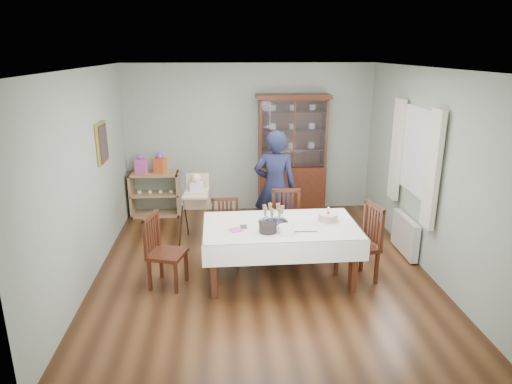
{
  "coord_description": "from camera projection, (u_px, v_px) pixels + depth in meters",
  "views": [
    {
      "loc": [
        -0.52,
        -5.76,
        2.92
      ],
      "look_at": [
        -0.06,
        0.2,
        1.05
      ],
      "focal_mm": 32.0,
      "sensor_mm": 36.0,
      "label": 1
    }
  ],
  "objects": [
    {
      "name": "high_chair",
      "position": [
        198.0,
        214.0,
        7.2
      ],
      "size": [
        0.53,
        0.53,
        1.1
      ],
      "rotation": [
        0.0,
        0.0,
        -0.09
      ],
      "color": "black",
      "rests_on": "floor"
    },
    {
      "name": "sideboard",
      "position": [
        155.0,
        194.0,
        8.31
      ],
      "size": [
        0.9,
        0.38,
        0.8
      ],
      "color": "tan",
      "rests_on": "floor"
    },
    {
      "name": "chair_end_right",
      "position": [
        358.0,
        258.0,
        5.98
      ],
      "size": [
        0.55,
        0.55,
        1.03
      ],
      "rotation": [
        0.0,
        0.0,
        -1.34
      ],
      "color": "#4D2213",
      "rests_on": "floor"
    },
    {
      "name": "plate_stack_dark",
      "position": [
        268.0,
        228.0,
        5.63
      ],
      "size": [
        0.29,
        0.29,
        0.11
      ],
      "primitive_type": "cylinder",
      "rotation": [
        0.0,
        0.0,
        0.39
      ],
      "color": "black",
      "rests_on": "dining_table"
    },
    {
      "name": "curtain_left",
      "position": [
        433.0,
        170.0,
        5.81
      ],
      "size": [
        0.07,
        0.3,
        1.55
      ],
      "primitive_type": "cube",
      "color": "silver",
      "rests_on": "room_shell"
    },
    {
      "name": "cutlery",
      "position": [
        241.0,
        227.0,
        5.79
      ],
      "size": [
        0.11,
        0.15,
        0.01
      ],
      "primitive_type": null,
      "rotation": [
        0.0,
        0.0,
        0.02
      ],
      "color": "silver",
      "rests_on": "dining_table"
    },
    {
      "name": "china_cabinet",
      "position": [
        292.0,
        153.0,
        8.26
      ],
      "size": [
        1.3,
        0.48,
        2.18
      ],
      "color": "#4D2213",
      "rests_on": "floor"
    },
    {
      "name": "curtain_right",
      "position": [
        397.0,
        150.0,
        6.99
      ],
      "size": [
        0.07,
        0.3,
        1.55
      ],
      "primitive_type": "cube",
      "color": "silver",
      "rests_on": "room_shell"
    },
    {
      "name": "dining_table",
      "position": [
        280.0,
        251.0,
        5.99
      ],
      "size": [
        2.01,
        1.17,
        0.76
      ],
      "rotation": [
        0.0,
        0.0,
        0.01
      ],
      "color": "#4D2213",
      "rests_on": "floor"
    },
    {
      "name": "chair_far_left",
      "position": [
        226.0,
        242.0,
        6.58
      ],
      "size": [
        0.4,
        0.4,
        0.88
      ],
      "rotation": [
        0.0,
        0.0,
        -0.01
      ],
      "color": "#4D2213",
      "rests_on": "floor"
    },
    {
      "name": "radiator",
      "position": [
        405.0,
        235.0,
        6.74
      ],
      "size": [
        0.1,
        0.8,
        0.55
      ],
      "primitive_type": "cube",
      "color": "white",
      "rests_on": "floor"
    },
    {
      "name": "room_shell",
      "position": [
        259.0,
        140.0,
        6.38
      ],
      "size": [
        5.0,
        5.0,
        5.0
      ],
      "color": "#9EAA99",
      "rests_on": "floor"
    },
    {
      "name": "woman",
      "position": [
        275.0,
        187.0,
        7.05
      ],
      "size": [
        0.68,
        0.48,
        1.78
      ],
      "primitive_type": "imported",
      "rotation": [
        0.0,
        0.0,
        3.06
      ],
      "color": "black",
      "rests_on": "floor"
    },
    {
      "name": "chair_far_right",
      "position": [
        286.0,
        237.0,
        6.7
      ],
      "size": [
        0.46,
        0.46,
        0.97
      ],
      "rotation": [
        0.0,
        0.0,
        -0.06
      ],
      "color": "#4D2213",
      "rests_on": "floor"
    },
    {
      "name": "floor",
      "position": [
        261.0,
        267.0,
        6.39
      ],
      "size": [
        5.0,
        5.0,
        0.0
      ],
      "primitive_type": "plane",
      "color": "#593319",
      "rests_on": "ground"
    },
    {
      "name": "picture_frame",
      "position": [
        102.0,
        143.0,
        6.49
      ],
      "size": [
        0.04,
        0.48,
        0.58
      ],
      "primitive_type": "cube",
      "color": "gold",
      "rests_on": "room_shell"
    },
    {
      "name": "cake_knife",
      "position": [
        305.0,
        232.0,
        5.64
      ],
      "size": [
        0.31,
        0.04,
        0.01
      ],
      "primitive_type": "cube",
      "rotation": [
        0.0,
        0.0,
        -0.05
      ],
      "color": "silver",
      "rests_on": "dining_table"
    },
    {
      "name": "window",
      "position": [
        418.0,
        152.0,
        6.37
      ],
      "size": [
        0.04,
        1.02,
        1.22
      ],
      "primitive_type": "cube",
      "color": "white",
      "rests_on": "room_shell"
    },
    {
      "name": "chair_end_left",
      "position": [
        167.0,
        265.0,
        5.84
      ],
      "size": [
        0.54,
        0.54,
        0.96
      ],
      "rotation": [
        0.0,
        0.0,
        1.27
      ],
      "color": "#4D2213",
      "rests_on": "floor"
    },
    {
      "name": "birthday_cake",
      "position": [
        328.0,
        218.0,
        5.98
      ],
      "size": [
        0.29,
        0.29,
        0.2
      ],
      "color": "white",
      "rests_on": "dining_table"
    },
    {
      "name": "gift_bag_orange",
      "position": [
        160.0,
        164.0,
        8.13
      ],
      "size": [
        0.25,
        0.21,
        0.38
      ],
      "color": "#DD5622",
      "rests_on": "sideboard"
    },
    {
      "name": "gift_bag_pink",
      "position": [
        141.0,
        165.0,
        8.11
      ],
      "size": [
        0.22,
        0.17,
        0.36
      ],
      "color": "#DD51B1",
      "rests_on": "sideboard"
    },
    {
      "name": "plate_stack_white",
      "position": [
        287.0,
        229.0,
        5.61
      ],
      "size": [
        0.27,
        0.27,
        0.09
      ],
      "primitive_type": "cylinder",
      "rotation": [
        0.0,
        0.0,
        0.33
      ],
      "color": "white",
      "rests_on": "dining_table"
    },
    {
      "name": "champagne_tray",
      "position": [
        273.0,
        218.0,
        5.92
      ],
      "size": [
        0.39,
        0.39,
        0.24
      ],
      "color": "silver",
      "rests_on": "dining_table"
    },
    {
      "name": "napkin_stack",
      "position": [
        236.0,
        230.0,
        5.68
      ],
      "size": [
        0.18,
        0.18,
        0.02
      ],
      "primitive_type": "cube",
      "rotation": [
        0.0,
        0.0,
        0.41
      ],
      "color": "#DD51B1",
      "rests_on": "dining_table"
    }
  ]
}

